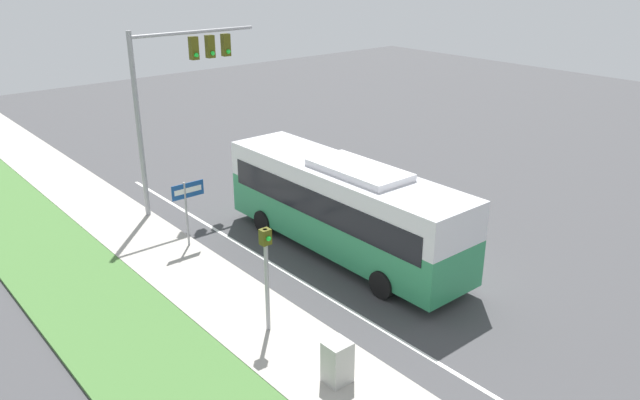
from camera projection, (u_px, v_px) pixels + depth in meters
ground_plane at (429, 274)px, 21.05m from camera, size 80.00×80.00×0.00m
sidewalk at (282, 341)px, 17.31m from camera, size 2.80×80.00×0.12m
grass_verge at (179, 390)px, 15.39m from camera, size 3.60×80.00×0.10m
lane_divider_near at (351, 311)px, 18.89m from camera, size 0.14×30.00×0.01m
bus at (343, 203)px, 21.92m from camera, size 2.66×10.33×3.47m
signal_gantry at (176, 81)px, 24.67m from camera, size 5.52×0.41×7.46m
pedestrian_signal at (266, 264)px, 17.01m from camera, size 0.28×0.34×3.23m
street_sign at (187, 201)px, 22.31m from camera, size 1.26×0.08×2.56m
utility_cabinet at (337, 362)px, 15.40m from camera, size 0.63×0.57×1.12m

